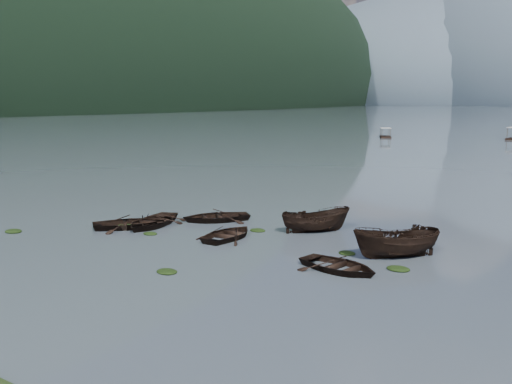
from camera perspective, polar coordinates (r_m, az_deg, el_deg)
The scene contains 19 objects.
ground_plane at distance 30.13m, azimuth -12.80°, elevation -6.85°, with size 2400.00×2400.00×0.00m, color #4A545D.
haze_mtn_a at distance 961.88m, azimuth 16.73°, elevation 8.45°, with size 520.00×520.00×280.00m, color #475666.
rowboat_0 at distance 38.01m, azimuth -10.52°, elevation -3.41°, with size 3.22×4.51×0.93m, color black.
rowboat_1 at distance 37.95m, azimuth -12.51°, elevation -3.49°, with size 3.30×4.62×0.96m, color black.
rowboat_3 at distance 34.35m, azimuth -2.72°, elevation -4.62°, with size 2.97×4.16×0.86m, color black.
rowboat_4 at distance 28.29m, azimuth 8.27°, elevation -7.78°, with size 2.99×4.19×0.87m, color black.
rowboat_5 at distance 31.03m, azimuth 13.84°, elevation -6.42°, with size 1.84×4.90×1.89m, color black.
rowboat_6 at distance 38.71m, azimuth -9.89°, elevation -3.16°, with size 3.14×4.40×0.91m, color black.
rowboat_7 at distance 39.20m, azimuth -4.03°, elevation -2.88°, with size 3.28×4.59×0.95m, color black.
rowboat_8 at distance 36.07m, azimuth 5.99°, elevation -3.99°, with size 1.69×4.48×1.73m, color black.
weed_clump_0 at distance 38.87m, azimuth -23.09°, elevation -3.73°, with size 1.15×0.94×0.25m, color black.
weed_clump_1 at distance 35.84m, azimuth -10.53°, elevation -4.18°, with size 0.94×0.75×0.21m, color black.
weed_clump_2 at distance 28.00m, azimuth -8.90°, elevation -7.98°, with size 1.08×0.86×0.23m, color black.
weed_clump_3 at distance 31.27m, azimuth 9.08°, elevation -6.14°, with size 0.93×0.79×0.21m, color black.
weed_clump_4 at distance 28.94m, azimuth 14.03°, elevation -7.57°, with size 1.16×0.92×0.24m, color black.
weed_clump_5 at distance 38.28m, azimuth -12.93°, elevation -3.40°, with size 1.06×0.86×0.22m, color black.
weed_clump_6 at distance 36.08m, azimuth 0.17°, elevation -3.93°, with size 1.02×0.85×0.21m, color black.
weed_clump_7 at distance 34.41m, azimuth 11.28°, elevation -4.78°, with size 1.04×0.83×0.23m, color black.
pontoon_left at distance 126.24m, azimuth 12.81°, elevation 5.34°, with size 2.17×5.20×1.99m, color black, non-canonical shape.
Camera 1 is at (21.11, -19.85, 8.28)m, focal length 40.00 mm.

